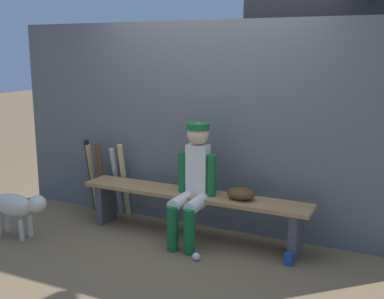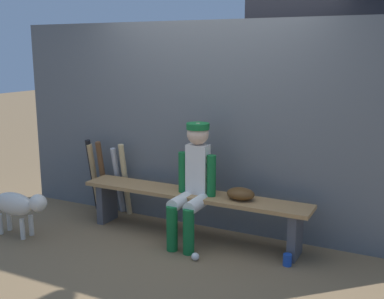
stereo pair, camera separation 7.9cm
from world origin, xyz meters
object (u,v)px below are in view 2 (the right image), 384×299
(bat_wood_dark, at_px, (103,177))
(dog, at_px, (18,205))
(cup_on_bench, at_px, (207,189))
(bat_aluminum_black, at_px, (93,175))
(bat_wood_tan, at_px, (94,177))
(player_seated, at_px, (193,179))
(scoreboard, at_px, (337,20))
(bat_wood_natural, at_px, (125,180))
(cup_on_ground, at_px, (287,260))
(dugout_bench, at_px, (192,203))
(baseball_glove, at_px, (241,194))
(baseball, at_px, (195,257))
(bat_aluminum_silver, at_px, (118,180))

(bat_wood_dark, bearing_deg, dog, -110.69)
(cup_on_bench, bearing_deg, bat_aluminum_black, 173.07)
(bat_wood_tan, bearing_deg, bat_aluminum_black, 173.24)
(player_seated, bearing_deg, bat_wood_tan, 167.37)
(bat_aluminum_black, height_order, dog, bat_aluminum_black)
(bat_aluminum_black, distance_m, scoreboard, 3.25)
(bat_wood_tan, bearing_deg, dog, -102.19)
(player_seated, height_order, bat_wood_natural, player_seated)
(bat_wood_dark, bearing_deg, cup_on_ground, -9.53)
(bat_wood_dark, relative_size, cup_on_bench, 8.15)
(cup_on_ground, relative_size, scoreboard, 0.03)
(bat_wood_tan, bearing_deg, cup_on_ground, -9.64)
(bat_wood_tan, distance_m, cup_on_bench, 1.60)
(bat_wood_tan, xyz_separation_m, dog, (-0.21, -0.99, -0.08))
(bat_aluminum_black, relative_size, dog, 1.05)
(bat_wood_tan, height_order, cup_on_ground, bat_wood_tan)
(dugout_bench, xyz_separation_m, player_seated, (0.07, -0.11, 0.29))
(player_seated, height_order, baseball_glove, player_seated)
(baseball, bearing_deg, bat_aluminum_black, 157.75)
(cup_on_ground, bearing_deg, baseball_glove, 159.37)
(scoreboard, bearing_deg, bat_wood_natural, -161.45)
(scoreboard, bearing_deg, player_seated, -135.45)
(bat_wood_dark, height_order, cup_on_bench, bat_wood_dark)
(bat_wood_dark, height_order, bat_aluminum_black, bat_wood_dark)
(baseball_glove, relative_size, bat_wood_natural, 0.32)
(player_seated, xyz_separation_m, bat_wood_tan, (-1.49, 0.33, -0.24))
(player_seated, xyz_separation_m, bat_aluminum_black, (-1.51, 0.34, -0.22))
(baseball, distance_m, scoreboard, 2.77)
(dog, bearing_deg, baseball_glove, 19.64)
(dugout_bench, bearing_deg, bat_wood_natural, 166.06)
(bat_wood_tan, bearing_deg, baseball, -22.43)
(dugout_bench, xyz_separation_m, bat_wood_dark, (-1.27, 0.19, 0.07))
(scoreboard, bearing_deg, dugout_bench, -140.23)
(baseball_glove, distance_m, bat_wood_dark, 1.82)
(player_seated, distance_m, bat_wood_dark, 1.39)
(bat_aluminum_silver, height_order, baseball, bat_aluminum_silver)
(baseball_glove, relative_size, bat_wood_tan, 0.33)
(cup_on_bench, bearing_deg, scoreboard, 43.11)
(bat_wood_dark, xyz_separation_m, baseball, (1.55, -0.67, -0.41))
(player_seated, bearing_deg, bat_wood_natural, 161.23)
(player_seated, bearing_deg, bat_aluminum_silver, 161.69)
(player_seated, distance_m, cup_on_bench, 0.21)
(bat_aluminum_silver, height_order, cup_on_ground, bat_aluminum_silver)
(bat_wood_tan, xyz_separation_m, scoreboard, (2.59, 0.75, 1.80))
(bat_aluminum_silver, bearing_deg, dog, -116.03)
(bat_wood_natural, height_order, cup_on_ground, bat_wood_natural)
(bat_aluminum_black, bearing_deg, bat_wood_dark, -10.81)
(scoreboard, height_order, dog, scoreboard)
(baseball, relative_size, dog, 0.09)
(bat_aluminum_black, xyz_separation_m, baseball, (1.72, -0.70, -0.41))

